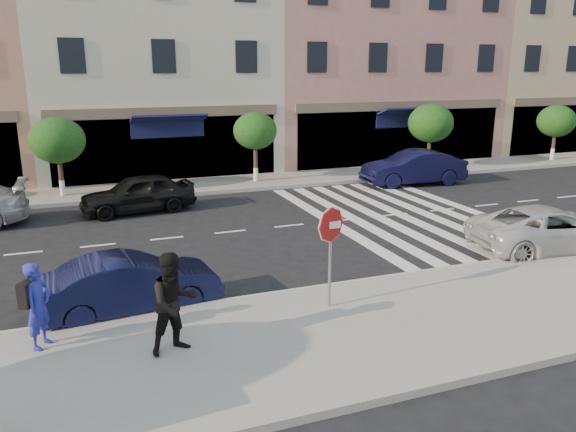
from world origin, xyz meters
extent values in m
plane|color=black|center=(0.00, 0.00, 0.00)|extent=(120.00, 120.00, 0.00)
cube|color=gray|center=(0.00, -3.75, 0.07)|extent=(60.00, 4.50, 0.15)
cube|color=gray|center=(0.00, 11.00, 0.07)|extent=(60.00, 3.00, 0.15)
cube|color=beige|center=(-0.50, 17.00, 5.50)|extent=(11.00, 9.00, 11.00)
cube|color=tan|center=(11.50, 17.00, 6.50)|extent=(13.00, 9.00, 13.00)
cube|color=tan|center=(24.00, 17.00, 6.00)|extent=(12.00, 9.00, 12.00)
cylinder|color=#473323|center=(-5.00, 10.80, 0.95)|extent=(0.18, 0.18, 1.60)
cylinder|color=silver|center=(-5.00, 10.80, 0.45)|extent=(0.20, 0.20, 0.60)
ellipsoid|color=#134213|center=(-5.00, 10.80, 2.32)|extent=(2.10, 2.10, 1.79)
cylinder|color=#473323|center=(3.00, 10.80, 1.00)|extent=(0.18, 0.18, 1.71)
cylinder|color=silver|center=(3.00, 10.80, 0.45)|extent=(0.20, 0.20, 0.60)
ellipsoid|color=#134213|center=(3.00, 10.80, 2.38)|extent=(1.90, 1.90, 1.62)
cylinder|color=#473323|center=(12.00, 10.80, 0.98)|extent=(0.18, 0.18, 1.65)
cylinder|color=silver|center=(12.00, 10.80, 0.45)|extent=(0.20, 0.20, 0.60)
ellipsoid|color=#134213|center=(12.00, 10.80, 2.41)|extent=(2.20, 2.20, 1.87)
cylinder|color=#473323|center=(20.00, 10.80, 0.92)|extent=(0.18, 0.18, 1.54)
cylinder|color=silver|center=(20.00, 10.80, 0.45)|extent=(0.20, 0.20, 0.60)
ellipsoid|color=#134213|center=(20.00, 10.80, 2.24)|extent=(2.00, 2.00, 1.70)
cylinder|color=gray|center=(0.39, -2.60, 1.14)|extent=(0.07, 0.07, 1.98)
cylinder|color=white|center=(0.39, -2.61, 1.95)|extent=(0.78, 0.04, 0.78)
cylinder|color=#9E1411|center=(0.39, -2.63, 1.95)|extent=(0.72, 0.05, 0.72)
cube|color=white|center=(0.39, -2.66, 1.95)|extent=(0.41, 0.03, 0.14)
imported|color=#202796|center=(-5.23, -2.37, 0.95)|extent=(0.61, 0.70, 1.60)
imported|color=black|center=(-2.97, -3.40, 1.07)|extent=(1.04, 0.90, 1.84)
imported|color=black|center=(-3.51, -1.00, 0.62)|extent=(3.87, 1.71, 1.23)
imported|color=#B9B9B9|center=(8.00, -1.00, 0.64)|extent=(4.78, 2.60, 1.27)
imported|color=black|center=(-2.43, 7.60, 0.68)|extent=(4.18, 2.13, 1.37)
imported|color=black|center=(9.52, 8.33, 0.75)|extent=(4.69, 1.98, 1.50)
camera|label=1|loc=(-4.32, -12.61, 5.08)|focal=35.00mm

